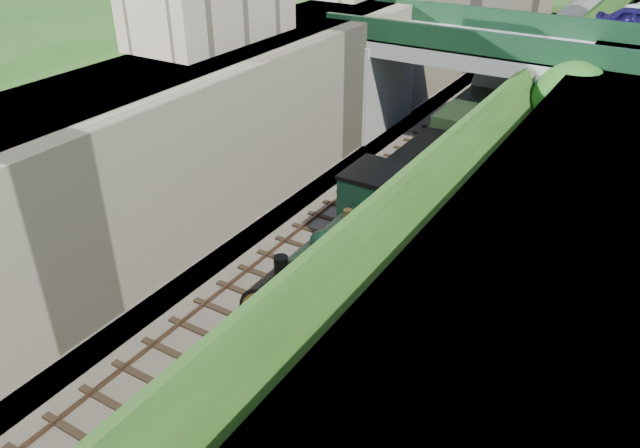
% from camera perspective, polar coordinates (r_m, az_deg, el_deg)
% --- Properties ---
extents(ground, '(160.00, 160.00, 0.00)m').
position_cam_1_polar(ground, '(19.49, -13.08, -17.28)').
color(ground, '#1E4714').
rests_on(ground, ground).
extents(trackbed, '(10.00, 90.00, 0.20)m').
position_cam_1_polar(trackbed, '(33.58, 10.72, 4.76)').
color(trackbed, '#473F38').
rests_on(trackbed, ground).
extents(retaining_wall, '(1.00, 90.00, 7.00)m').
position_cam_1_polar(retaining_wall, '(34.46, 2.60, 12.00)').
color(retaining_wall, '#756B56').
rests_on(retaining_wall, ground).
extents(street_plateau_left, '(6.00, 90.00, 7.00)m').
position_cam_1_polar(street_plateau_left, '(36.20, -2.37, 12.88)').
color(street_plateau_left, '#262628').
rests_on(street_plateau_left, ground).
extents(embankment_slope, '(4.58, 90.00, 6.36)m').
position_cam_1_polar(embankment_slope, '(30.80, 19.56, 6.75)').
color(embankment_slope, '#1E4714').
rests_on(embankment_slope, ground).
extents(track_left, '(2.50, 90.00, 0.20)m').
position_cam_1_polar(track_left, '(34.18, 7.63, 5.76)').
color(track_left, black).
rests_on(track_left, trackbed).
extents(track_right, '(2.50, 90.00, 0.20)m').
position_cam_1_polar(track_right, '(33.17, 12.66, 4.50)').
color(track_right, black).
rests_on(track_right, trackbed).
extents(road_bridge, '(16.00, 6.40, 7.25)m').
position_cam_1_polar(road_bridge, '(35.50, 15.25, 12.51)').
color(road_bridge, gray).
rests_on(road_bridge, ground).
extents(tree, '(3.60, 3.80, 6.60)m').
position_cam_1_polar(tree, '(31.22, 22.23, 10.13)').
color(tree, black).
rests_on(tree, ground).
extents(locomotive, '(3.10, 10.22, 3.83)m').
position_cam_1_polar(locomotive, '(22.47, 2.27, -2.91)').
color(locomotive, black).
rests_on(locomotive, trackbed).
extents(tender, '(2.70, 6.00, 3.05)m').
position_cam_1_polar(tender, '(28.46, 9.58, 3.52)').
color(tender, black).
rests_on(tender, trackbed).
extents(coach_front, '(2.90, 18.00, 3.70)m').
position_cam_1_polar(coach_front, '(39.51, 16.93, 10.89)').
color(coach_front, black).
rests_on(coach_front, trackbed).
extents(coach_middle, '(2.90, 18.00, 3.70)m').
position_cam_1_polar(coach_middle, '(57.35, 22.47, 15.62)').
color(coach_middle, black).
rests_on(coach_middle, trackbed).
extents(coach_rear, '(2.90, 18.00, 3.70)m').
position_cam_1_polar(coach_rear, '(75.65, 25.45, 18.03)').
color(coach_rear, black).
rests_on(coach_rear, trackbed).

